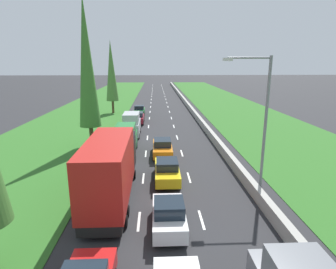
{
  "coord_description": "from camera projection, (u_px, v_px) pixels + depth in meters",
  "views": [
    {
      "loc": [
        -0.76,
        1.01,
        8.53
      ],
      "look_at": [
        0.64,
        32.31,
        0.55
      ],
      "focal_mm": 30.06,
      "sensor_mm": 36.0,
      "label": 1
    }
  ],
  "objects": [
    {
      "name": "grass_verge_left",
      "position": [
        99.0,
        105.0,
        58.69
      ],
      "size": [
        14.0,
        140.0,
        0.04
      ],
      "primitive_type": "cube",
      "color": "#2D6623",
      "rests_on": "ground"
    },
    {
      "name": "lane_markings",
      "position": [
        159.0,
        105.0,
        59.24
      ],
      "size": [
        3.64,
        116.0,
        0.01
      ],
      "color": "white",
      "rests_on": "ground"
    },
    {
      "name": "white_hatchback_centre_lane",
      "position": [
        169.0,
        215.0,
        14.66
      ],
      "size": [
        1.74,
        3.9,
        1.72
      ],
      "color": "white",
      "rests_on": "ground"
    },
    {
      "name": "poplar_tree_second",
      "position": [
        87.0,
        63.0,
        27.6
      ],
      "size": [
        2.17,
        2.17,
        14.91
      ],
      "color": "#4C3823",
      "rests_on": "ground"
    },
    {
      "name": "grass_verge_right",
      "position": [
        226.0,
        104.0,
        59.86
      ],
      "size": [
        14.0,
        140.0,
        0.04
      ],
      "primitive_type": "cube",
      "color": "#2D6623",
      "rests_on": "ground"
    },
    {
      "name": "ground_plane",
      "position": [
        159.0,
        105.0,
        59.24
      ],
      "size": [
        300.0,
        300.0,
        0.0
      ],
      "primitive_type": "plane",
      "color": "#28282B",
      "rests_on": "ground"
    },
    {
      "name": "orange_sedan_centre_lane",
      "position": [
        162.0,
        147.0,
        26.47
      ],
      "size": [
        1.82,
        4.5,
        1.64
      ],
      "color": "orange",
      "rests_on": "ground"
    },
    {
      "name": "silver_van_left_lane",
      "position": [
        132.0,
        125.0,
        33.57
      ],
      "size": [
        1.96,
        4.9,
        2.82
      ],
      "color": "silver",
      "rests_on": "ground"
    },
    {
      "name": "poplar_tree_third",
      "position": [
        111.0,
        71.0,
        47.52
      ],
      "size": [
        2.11,
        2.11,
        12.27
      ],
      "color": "#4C3823",
      "rests_on": "ground"
    },
    {
      "name": "yellow_sedan_centre_lane",
      "position": [
        167.0,
        170.0,
        20.84
      ],
      "size": [
        1.82,
        4.5,
        1.64
      ],
      "color": "yellow",
      "rests_on": "ground"
    },
    {
      "name": "median_barrier",
      "position": [
        186.0,
        103.0,
        59.38
      ],
      "size": [
        0.44,
        120.0,
        0.85
      ],
      "primitive_type": "cube",
      "color": "#9E9B93",
      "rests_on": "ground"
    },
    {
      "name": "green_van_left_lane",
      "position": [
        126.0,
        139.0,
        27.14
      ],
      "size": [
        1.96,
        4.9,
        2.82
      ],
      "color": "#237A33",
      "rests_on": "ground"
    },
    {
      "name": "red_box_truck_left_lane",
      "position": [
        111.0,
        168.0,
        17.49
      ],
      "size": [
        2.46,
        9.4,
        4.18
      ],
      "color": "black",
      "rests_on": "ground"
    },
    {
      "name": "street_light_mast",
      "position": [
        261.0,
        114.0,
        18.82
      ],
      "size": [
        3.2,
        0.28,
        9.0
      ],
      "color": "gray",
      "rests_on": "ground"
    },
    {
      "name": "green_hatchback_left_lane",
      "position": [
        139.0,
        111.0,
        46.84
      ],
      "size": [
        1.74,
        3.9,
        1.72
      ],
      "color": "#237A33",
      "rests_on": "ground"
    },
    {
      "name": "maroon_sedan_left_lane",
      "position": [
        138.0,
        118.0,
        40.83
      ],
      "size": [
        1.82,
        4.5,
        1.64
      ],
      "color": "maroon",
      "rests_on": "ground"
    }
  ]
}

